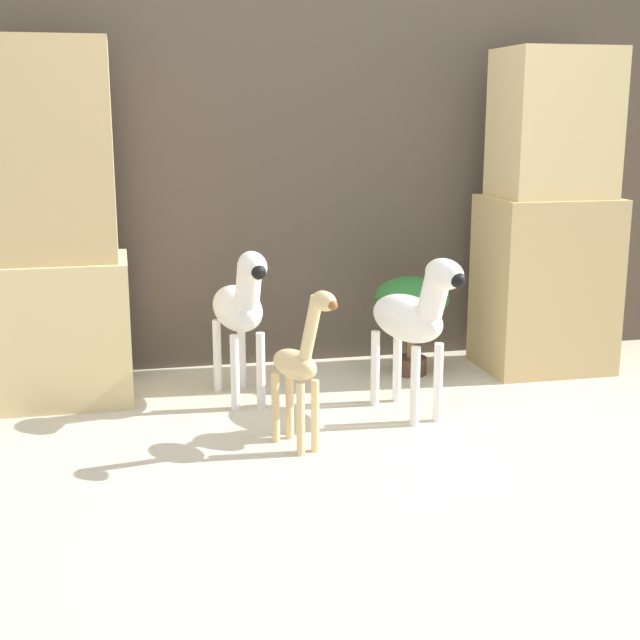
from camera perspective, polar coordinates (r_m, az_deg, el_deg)
ground_plane at (r=3.14m, az=3.48°, el=-8.90°), size 14.00×14.00×0.00m
wall_back at (r=4.22m, az=-1.44°, el=12.08°), size 6.40×0.08×2.20m
rock_pillar_left at (r=3.79m, az=-16.62°, el=5.12°), size 0.57×0.45×1.46m
rock_pillar_right at (r=4.23m, az=14.38°, el=5.91°), size 0.57×0.45×1.46m
zebra_right at (r=3.47m, az=6.05°, el=0.29°), size 0.29×0.55×0.66m
zebra_left at (r=3.64m, az=-5.12°, el=0.92°), size 0.24×0.55×0.66m
giraffe_figurine at (r=3.13m, az=-1.30°, el=-2.81°), size 0.21×0.35×0.60m
potted_palm_front at (r=4.06m, az=5.89°, el=1.08°), size 0.34×0.34×0.45m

